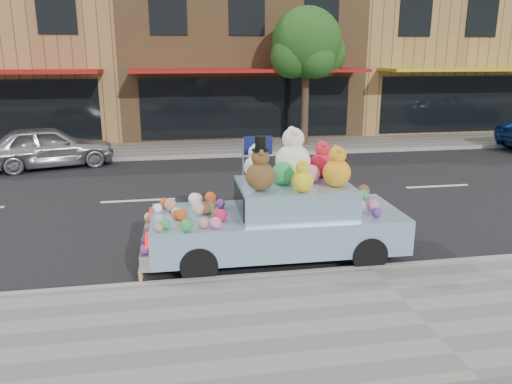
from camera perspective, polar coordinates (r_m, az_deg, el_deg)
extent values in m
plane|color=black|center=(13.02, 4.53, -0.14)|extent=(120.00, 120.00, 0.00)
cube|color=gray|center=(7.32, 17.59, -13.25)|extent=(60.00, 3.00, 0.12)
cube|color=gray|center=(19.21, -0.29, 5.17)|extent=(60.00, 3.00, 0.12)
cube|color=gray|center=(8.53, 12.98, -8.63)|extent=(60.00, 0.12, 0.13)
cube|color=gray|center=(17.76, 0.53, 4.33)|extent=(60.00, 0.12, 0.13)
cube|color=#9E7742|center=(25.08, -26.59, 13.90)|extent=(10.00, 8.00, 7.00)
cube|color=black|center=(20.53, -21.87, 18.63)|extent=(1.40, 0.06, 1.60)
cube|color=olive|center=(24.34, -2.56, 15.46)|extent=(10.00, 8.00, 7.00)
cube|color=black|center=(20.47, -1.00, 9.59)|extent=(8.50, 0.06, 2.40)
cube|color=#A5100F|center=(19.51, -0.61, 13.72)|extent=(9.00, 1.80, 0.12)
cube|color=black|center=(20.17, -10.02, 19.52)|extent=(1.40, 0.06, 1.60)
cube|color=black|center=(20.42, -1.05, 19.69)|extent=(1.40, 0.06, 1.60)
cube|color=black|center=(21.10, 7.51, 19.43)|extent=(1.40, 0.06, 1.60)
cube|color=#9E7742|center=(27.50, 19.31, 14.64)|extent=(10.00, 8.00, 7.00)
cube|color=black|center=(24.14, 23.49, 9.23)|extent=(8.50, 0.06, 2.40)
cube|color=gold|center=(23.32, 25.08, 12.60)|extent=(9.00, 1.80, 0.12)
cube|color=black|center=(22.59, 17.78, 18.59)|extent=(1.40, 0.06, 1.60)
cube|color=black|center=(24.10, 24.44, 17.74)|extent=(1.40, 0.06, 1.60)
cylinder|color=#38281C|center=(19.43, 5.61, 9.80)|extent=(0.28, 0.28, 3.20)
sphere|color=#1B4513|center=(19.35, 5.80, 16.65)|extent=(2.60, 2.60, 2.60)
sphere|color=#1B4513|center=(19.83, 7.55, 15.41)|extent=(1.80, 1.80, 1.80)
sphere|color=#1B4513|center=(19.00, 4.12, 15.20)|extent=(1.60, 1.60, 1.60)
sphere|color=#1B4513|center=(18.82, 6.86, 14.83)|extent=(1.40, 1.40, 1.40)
sphere|color=#1B4513|center=(19.84, 4.42, 15.78)|extent=(1.60, 1.60, 1.60)
imported|color=#9E9EA3|center=(17.15, -22.62, 4.80)|extent=(4.23, 2.64, 1.34)
cylinder|color=black|center=(8.52, 12.74, -6.92)|extent=(0.60, 0.21, 0.60)
cylinder|color=black|center=(9.89, 9.46, -3.58)|extent=(0.60, 0.21, 0.60)
cylinder|color=black|center=(7.96, -6.56, -8.26)|extent=(0.60, 0.21, 0.60)
cylinder|color=black|center=(9.41, -7.01, -4.47)|extent=(0.60, 0.21, 0.60)
cube|color=#92BCD9|center=(8.74, 2.37, -4.19)|extent=(4.33, 1.77, 0.60)
cube|color=#92BCD9|center=(8.64, 4.36, -0.64)|extent=(1.92, 1.53, 0.50)
cube|color=silver|center=(8.66, -12.28, -5.81)|extent=(0.19, 1.78, 0.26)
cube|color=red|center=(7.91, -12.29, -5.40)|extent=(0.06, 0.28, 0.16)
cube|color=red|center=(9.19, -11.87, -2.41)|extent=(0.06, 0.28, 0.16)
cube|color=black|center=(8.47, -1.90, -0.92)|extent=(0.06, 1.30, 0.40)
sphere|color=#553818|center=(8.06, 0.50, 1.81)|extent=(0.48, 0.48, 0.48)
sphere|color=#553818|center=(7.99, 0.50, 3.94)|extent=(0.29, 0.29, 0.29)
sphere|color=#553818|center=(7.87, 0.64, 4.48)|extent=(0.11, 0.11, 0.11)
sphere|color=#553818|center=(8.07, 0.37, 4.75)|extent=(0.11, 0.11, 0.11)
cylinder|color=black|center=(7.96, 0.50, 4.82)|extent=(0.28, 0.28, 0.02)
cylinder|color=black|center=(7.95, 0.51, 5.60)|extent=(0.18, 0.18, 0.22)
sphere|color=#F6EBC4|center=(8.84, 4.23, 3.51)|extent=(0.63, 0.63, 0.63)
sphere|color=#F6EBC4|center=(8.77, 4.28, 6.10)|extent=(0.39, 0.39, 0.39)
sphere|color=#F6EBC4|center=(8.62, 4.52, 6.78)|extent=(0.15, 0.15, 0.15)
sphere|color=#F6EBC4|center=(8.88, 4.08, 7.04)|extent=(0.15, 0.15, 0.15)
sphere|color=orange|center=(8.41, 9.21, 2.17)|extent=(0.47, 0.47, 0.47)
sphere|color=orange|center=(8.35, 9.30, 4.19)|extent=(0.29, 0.29, 0.29)
sphere|color=orange|center=(8.24, 9.56, 4.69)|extent=(0.11, 0.11, 0.11)
sphere|color=orange|center=(8.42, 9.11, 4.95)|extent=(0.11, 0.11, 0.11)
sphere|color=red|center=(9.05, 7.55, 3.10)|extent=(0.45, 0.45, 0.45)
sphere|color=red|center=(8.99, 7.61, 4.89)|extent=(0.28, 0.28, 0.28)
sphere|color=red|center=(8.89, 7.82, 5.34)|extent=(0.10, 0.10, 0.10)
sphere|color=red|center=(9.07, 7.45, 5.55)|extent=(0.10, 0.10, 0.10)
sphere|color=silver|center=(8.84, -0.04, 2.86)|extent=(0.42, 0.42, 0.42)
sphere|color=silver|center=(8.78, -0.04, 4.58)|extent=(0.26, 0.26, 0.26)
sphere|color=silver|center=(8.68, 0.06, 5.02)|extent=(0.10, 0.10, 0.10)
sphere|color=silver|center=(8.86, -0.14, 5.23)|extent=(0.10, 0.10, 0.10)
sphere|color=gold|center=(8.01, 5.32, 1.23)|extent=(0.36, 0.36, 0.36)
sphere|color=gold|center=(7.96, 5.36, 2.83)|extent=(0.22, 0.22, 0.22)
sphere|color=gold|center=(7.87, 5.52, 3.22)|extent=(0.08, 0.08, 0.08)
sphere|color=gold|center=(8.02, 5.23, 3.45)|extent=(0.08, 0.08, 0.08)
sphere|color=#278F40|center=(8.49, 3.11, 2.09)|extent=(0.40, 0.40, 0.40)
sphere|color=#D06888|center=(8.66, 6.27, 2.08)|extent=(0.32, 0.32, 0.32)
sphere|color=#278F40|center=(8.31, -8.29, -2.66)|extent=(0.15, 0.15, 0.15)
sphere|color=white|center=(8.76, -11.17, -1.81)|extent=(0.16, 0.16, 0.16)
sphere|color=#CD1540|center=(8.25, -4.47, -2.60)|extent=(0.18, 0.18, 0.18)
sphere|color=beige|center=(8.89, -6.89, -1.27)|extent=(0.19, 0.19, 0.19)
sphere|color=brown|center=(9.15, -7.07, -0.96)|extent=(0.14, 0.14, 0.14)
sphere|color=#C13F12|center=(8.28, -8.56, -2.59)|extent=(0.20, 0.20, 0.20)
sphere|color=#278F40|center=(7.75, -7.95, -3.81)|extent=(0.20, 0.20, 0.20)
sphere|color=#CD1540|center=(8.18, -4.00, -2.65)|extent=(0.20, 0.20, 0.20)
sphere|color=brown|center=(8.54, -5.72, -1.91)|extent=(0.20, 0.20, 0.20)
sphere|color=#CD1540|center=(7.92, -6.20, -3.53)|extent=(0.14, 0.14, 0.14)
sphere|color=#9F7057|center=(7.87, -6.05, -3.52)|extent=(0.18, 0.18, 0.18)
sphere|color=#D06888|center=(7.84, -4.62, -3.53)|extent=(0.19, 0.19, 0.19)
sphere|color=#9F7057|center=(8.80, -9.76, -1.47)|extent=(0.22, 0.22, 0.22)
sphere|color=#55287C|center=(8.87, -4.10, -1.32)|extent=(0.17, 0.17, 0.17)
sphere|color=#C13F12|center=(9.00, -10.38, -1.23)|extent=(0.18, 0.18, 0.18)
sphere|color=beige|center=(8.47, -9.09, -2.30)|extent=(0.16, 0.16, 0.16)
sphere|color=#9F7057|center=(7.82, -11.06, -4.05)|extent=(0.13, 0.13, 0.13)
sphere|color=white|center=(9.12, -7.08, -0.76)|extent=(0.22, 0.22, 0.22)
sphere|color=#D06888|center=(9.18, -6.71, -0.73)|extent=(0.19, 0.19, 0.19)
sphere|color=#278F40|center=(8.59, -5.30, -1.91)|extent=(0.17, 0.17, 0.17)
sphere|color=#C13F12|center=(8.37, -9.04, -2.53)|extent=(0.16, 0.16, 0.16)
sphere|color=#278F40|center=(7.92, -10.33, -3.64)|extent=(0.16, 0.16, 0.16)
sphere|color=brown|center=(8.72, -5.17, -1.57)|extent=(0.19, 0.19, 0.19)
sphere|color=#C13F12|center=(9.17, -5.24, -0.63)|extent=(0.21, 0.21, 0.21)
sphere|color=#D8A88C|center=(8.51, -6.62, -1.87)|extent=(0.22, 0.22, 0.22)
sphere|color=#55287C|center=(7.88, -12.64, -6.43)|extent=(0.14, 0.14, 0.14)
sphere|color=white|center=(8.26, -12.48, -5.41)|extent=(0.13, 0.13, 0.13)
sphere|color=#D06888|center=(8.89, -12.25, -3.93)|extent=(0.12, 0.12, 0.12)
sphere|color=#55287C|center=(8.25, -12.49, -5.38)|extent=(0.15, 0.15, 0.15)
sphere|color=#9F7057|center=(9.28, -12.12, -3.06)|extent=(0.13, 0.13, 0.13)
sphere|color=beige|center=(9.32, -12.12, -2.83)|extent=(0.18, 0.18, 0.18)
sphere|color=brown|center=(9.71, 12.17, 0.10)|extent=(0.25, 0.25, 0.25)
sphere|color=#CD1540|center=(9.57, 10.63, -0.28)|extent=(0.17, 0.17, 0.17)
sphere|color=#C13F12|center=(9.13, 11.38, -1.03)|extent=(0.19, 0.19, 0.19)
sphere|color=#D06888|center=(8.75, 11.59, -1.52)|extent=(0.26, 0.26, 0.26)
sphere|color=#55287C|center=(8.60, 13.61, -2.26)|extent=(0.17, 0.17, 0.17)
sphere|color=#278F40|center=(9.59, 12.16, -0.29)|extent=(0.19, 0.19, 0.19)
sphere|color=#D06888|center=(8.92, 13.23, -1.48)|extent=(0.21, 0.21, 0.21)
cylinder|color=#997A54|center=(7.97, -13.07, -9.60)|extent=(0.06, 0.06, 0.17)
sphere|color=#997A54|center=(7.94, -13.11, -8.98)|extent=(0.07, 0.07, 0.07)
cylinder|color=#997A54|center=(8.06, -13.02, -9.30)|extent=(0.06, 0.06, 0.17)
sphere|color=#997A54|center=(8.03, -13.06, -8.68)|extent=(0.07, 0.07, 0.07)
cylinder|color=#997A54|center=(8.16, -12.98, -9.01)|extent=(0.06, 0.06, 0.17)
sphere|color=#997A54|center=(8.12, -13.02, -8.40)|extent=(0.07, 0.07, 0.07)
cylinder|color=#997A54|center=(8.25, -12.94, -8.72)|extent=(0.06, 0.06, 0.17)
sphere|color=#997A54|center=(8.21, -12.98, -8.12)|extent=(0.07, 0.07, 0.07)
cylinder|color=#997A54|center=(8.34, -12.89, -8.44)|extent=(0.06, 0.06, 0.17)
sphere|color=#997A54|center=(8.30, -12.93, -7.84)|extent=(0.07, 0.07, 0.07)
cylinder|color=#997A54|center=(8.43, -12.85, -8.17)|extent=(0.06, 0.06, 0.17)
sphere|color=#997A54|center=(8.39, -12.89, -7.58)|extent=(0.07, 0.07, 0.07)
cylinder|color=#997A54|center=(8.52, -12.81, -7.90)|extent=(0.06, 0.06, 0.17)
sphere|color=#997A54|center=(8.48, -12.85, -7.31)|extent=(0.07, 0.07, 0.07)
cylinder|color=#997A54|center=(8.61, -12.77, -7.64)|extent=(0.06, 0.06, 0.17)
sphere|color=#997A54|center=(8.58, -12.81, -7.06)|extent=(0.07, 0.07, 0.07)
cylinder|color=#997A54|center=(8.71, -12.74, -7.39)|extent=(0.06, 0.06, 0.17)
sphere|color=#997A54|center=(8.67, -12.77, -6.81)|extent=(0.07, 0.07, 0.07)
cylinder|color=#997A54|center=(8.80, -12.70, -7.14)|extent=(0.06, 0.06, 0.17)
sphere|color=#997A54|center=(8.76, -12.74, -6.56)|extent=(0.07, 0.07, 0.07)
cylinder|color=#997A54|center=(8.89, -12.66, -6.89)|extent=(0.06, 0.06, 0.17)
sphere|color=#997A54|center=(8.85, -12.70, -6.32)|extent=(0.07, 0.07, 0.07)
cylinder|color=#997A54|center=(8.98, -12.63, -6.65)|extent=(0.06, 0.06, 0.17)
sphere|color=#997A54|center=(8.95, -12.66, -6.09)|extent=(0.07, 0.07, 0.07)
cylinder|color=#997A54|center=(9.08, -12.59, -6.42)|extent=(0.06, 0.06, 0.17)
sphere|color=#997A54|center=(9.04, -12.63, -5.86)|extent=(0.07, 0.07, 0.07)
cylinder|color=#997A54|center=(9.17, -12.56, -6.18)|extent=(0.06, 0.06, 0.17)
sphere|color=#997A54|center=(9.13, -12.59, -5.63)|extent=(0.07, 0.07, 0.07)
cylinder|color=#997A54|center=(9.26, -12.52, -5.96)|extent=(0.06, 0.06, 0.17)
sphere|color=#997A54|center=(9.23, -12.56, -5.41)|extent=(0.07, 0.07, 0.07)
cylinder|color=#997A54|center=(9.35, -12.49, -5.74)|extent=(0.06, 0.06, 0.17)
sphere|color=#997A54|center=(9.32, -12.52, -5.19)|extent=(0.07, 0.07, 0.07)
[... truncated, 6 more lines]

